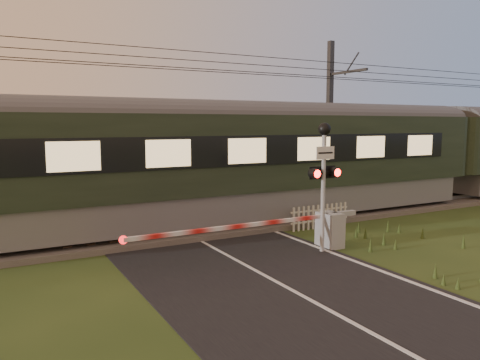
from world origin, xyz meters
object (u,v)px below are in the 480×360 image
train (442,152)px  crossing_signal (324,164)px  boom_gate (319,229)px  catenary_mast (330,120)px  picket_fence (320,216)px

train → crossing_signal: (-10.58, -4.37, 0.18)m
boom_gate → catenary_mast: (5.47, 6.25, 3.25)m
crossing_signal → picket_fence: 3.77m
boom_gate → picket_fence: boom_gate is taller
train → picket_fence: (-8.70, -1.89, -1.95)m
crossing_signal → train: bearing=22.4°
crossing_signal → picket_fence: size_ratio=1.50×
boom_gate → crossing_signal: bearing=-116.0°
crossing_signal → catenary_mast: 8.78m
boom_gate → crossing_signal: (-0.17, -0.35, 1.97)m
crossing_signal → catenary_mast: bearing=49.5°
picket_fence → boom_gate: bearing=-128.9°
boom_gate → picket_fence: bearing=51.1°
picket_fence → crossing_signal: bearing=-127.3°
train → crossing_signal: bearing=-157.6°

